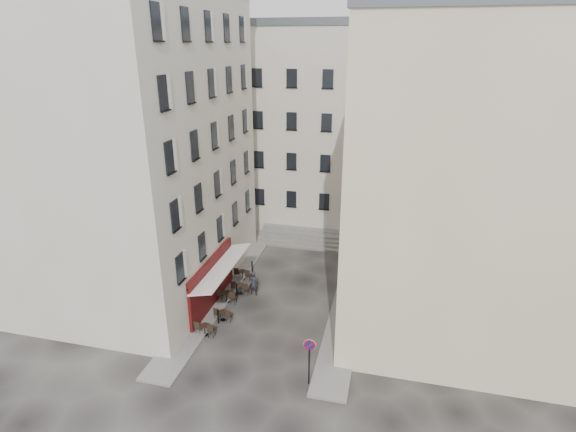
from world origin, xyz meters
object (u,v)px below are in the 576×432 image
(bistro_table_a, at_px, (205,329))
(bistro_table_b, at_px, (223,315))
(pedestrian, at_px, (253,283))
(no_parking_sign, at_px, (309,353))

(bistro_table_a, xyz_separation_m, bistro_table_b, (0.49, 1.76, -0.04))
(pedestrian, bearing_deg, bistro_table_b, 75.24)
(bistro_table_a, distance_m, pedestrian, 5.45)
(bistro_table_a, xyz_separation_m, pedestrian, (1.44, 5.23, 0.46))
(no_parking_sign, relative_size, pedestrian, 1.48)
(no_parking_sign, distance_m, bistro_table_a, 7.58)
(no_parking_sign, distance_m, pedestrian, 9.65)
(no_parking_sign, relative_size, bistro_table_b, 2.29)
(bistro_table_b, relative_size, pedestrian, 0.65)
(bistro_table_a, bearing_deg, bistro_table_b, 74.39)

